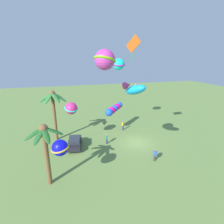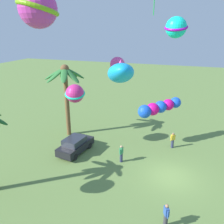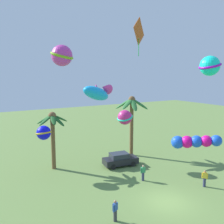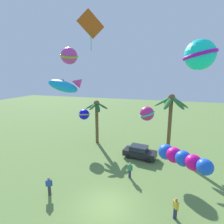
{
  "view_description": "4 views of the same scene",
  "coord_description": "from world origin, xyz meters",
  "px_view_note": "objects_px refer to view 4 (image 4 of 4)",
  "views": [
    {
      "loc": [
        -21.3,
        9.94,
        12.05
      ],
      "look_at": [
        -1.02,
        4.07,
        5.44
      ],
      "focal_mm": 27.55,
      "sensor_mm": 36.0,
      "label": 1
    },
    {
      "loc": [
        -16.28,
        -0.68,
        11.11
      ],
      "look_at": [
        -0.72,
        4.67,
        5.16
      ],
      "focal_mm": 37.42,
      "sensor_mm": 36.0,
      "label": 2
    },
    {
      "loc": [
        -13.71,
        -14.35,
        10.41
      ],
      "look_at": [
        -2.22,
        5.15,
        6.98
      ],
      "focal_mm": 40.31,
      "sensor_mm": 36.0,
      "label": 3
    },
    {
      "loc": [
        3.95,
        -11.16,
        9.99
      ],
      "look_at": [
        -0.79,
        3.76,
        6.65
      ],
      "focal_mm": 28.33,
      "sensor_mm": 36.0,
      "label": 4
    }
  ],
  "objects_px": {
    "kite_ball_0": "(69,56)",
    "kite_ball_6": "(147,114)",
    "kite_fish_1": "(65,85)",
    "kite_ball_5": "(84,114)",
    "palm_tree_0": "(97,112)",
    "palm_tree_1": "(171,108)",
    "spectator_2": "(49,186)",
    "kite_diamond_4": "(91,25)",
    "spectator_0": "(176,208)",
    "kite_tube_2": "(181,157)",
    "parked_car_0": "(140,152)",
    "spectator_1": "(130,170)",
    "kite_ball_3": "(200,55)"
  },
  "relations": [
    {
      "from": "kite_tube_2",
      "to": "kite_ball_5",
      "type": "xyz_separation_m",
      "value": [
        -12.21,
        8.62,
        0.59
      ]
    },
    {
      "from": "kite_ball_5",
      "to": "kite_ball_6",
      "type": "bearing_deg",
      "value": -9.95
    },
    {
      "from": "spectator_2",
      "to": "kite_ball_5",
      "type": "xyz_separation_m",
      "value": [
        -1.97,
        10.76,
        3.7
      ]
    },
    {
      "from": "kite_ball_5",
      "to": "parked_car_0",
      "type": "bearing_deg",
      "value": -11.51
    },
    {
      "from": "palm_tree_0",
      "to": "palm_tree_1",
      "type": "xyz_separation_m",
      "value": [
        10.1,
        -0.5,
        1.16
      ]
    },
    {
      "from": "parked_car_0",
      "to": "spectator_2",
      "type": "xyz_separation_m",
      "value": [
        -6.18,
        -9.11,
        0.06
      ]
    },
    {
      "from": "palm_tree_0",
      "to": "kite_diamond_4",
      "type": "height_order",
      "value": "kite_diamond_4"
    },
    {
      "from": "palm_tree_1",
      "to": "spectator_0",
      "type": "xyz_separation_m",
      "value": [
        0.59,
        -11.08,
        -5.09
      ]
    },
    {
      "from": "kite_fish_1",
      "to": "spectator_0",
      "type": "bearing_deg",
      "value": -13.81
    },
    {
      "from": "kite_fish_1",
      "to": "kite_ball_5",
      "type": "xyz_separation_m",
      "value": [
        -2.16,
        7.8,
        -4.5
      ]
    },
    {
      "from": "palm_tree_0",
      "to": "kite_fish_1",
      "type": "relative_size",
      "value": 1.96
    },
    {
      "from": "palm_tree_0",
      "to": "kite_tube_2",
      "type": "distance_m",
      "value": 14.77
    },
    {
      "from": "palm_tree_0",
      "to": "palm_tree_1",
      "type": "bearing_deg",
      "value": -2.82
    },
    {
      "from": "spectator_0",
      "to": "kite_ball_3",
      "type": "distance_m",
      "value": 10.37
    },
    {
      "from": "kite_ball_3",
      "to": "kite_ball_5",
      "type": "distance_m",
      "value": 17.22
    },
    {
      "from": "kite_tube_2",
      "to": "kite_ball_6",
      "type": "relative_size",
      "value": 1.58
    },
    {
      "from": "kite_diamond_4",
      "to": "kite_ball_5",
      "type": "height_order",
      "value": "kite_diamond_4"
    },
    {
      "from": "kite_ball_5",
      "to": "spectator_1",
      "type": "bearing_deg",
      "value": -38.24
    },
    {
      "from": "kite_ball_5",
      "to": "kite_ball_6",
      "type": "relative_size",
      "value": 0.88
    },
    {
      "from": "palm_tree_1",
      "to": "kite_ball_3",
      "type": "distance_m",
      "value": 11.72
    },
    {
      "from": "kite_diamond_4",
      "to": "kite_ball_6",
      "type": "relative_size",
      "value": 1.21
    },
    {
      "from": "spectator_1",
      "to": "kite_diamond_4",
      "type": "distance_m",
      "value": 13.31
    },
    {
      "from": "palm_tree_1",
      "to": "spectator_2",
      "type": "height_order",
      "value": "palm_tree_1"
    },
    {
      "from": "spectator_2",
      "to": "kite_diamond_4",
      "type": "height_order",
      "value": "kite_diamond_4"
    },
    {
      "from": "kite_ball_0",
      "to": "kite_ball_5",
      "type": "bearing_deg",
      "value": 98.4
    },
    {
      "from": "spectator_2",
      "to": "kite_ball_3",
      "type": "bearing_deg",
      "value": 6.42
    },
    {
      "from": "kite_ball_0",
      "to": "spectator_0",
      "type": "bearing_deg",
      "value": -27.47
    },
    {
      "from": "palm_tree_1",
      "to": "kite_ball_6",
      "type": "xyz_separation_m",
      "value": [
        -2.61,
        -2.4,
        -0.34
      ]
    },
    {
      "from": "palm_tree_0",
      "to": "kite_ball_3",
      "type": "relative_size",
      "value": 3.06
    },
    {
      "from": "spectator_0",
      "to": "kite_fish_1",
      "type": "relative_size",
      "value": 0.49
    },
    {
      "from": "kite_ball_3",
      "to": "palm_tree_0",
      "type": "bearing_deg",
      "value": 136.17
    },
    {
      "from": "palm_tree_0",
      "to": "kite_ball_5",
      "type": "relative_size",
      "value": 3.07
    },
    {
      "from": "palm_tree_0",
      "to": "kite_ball_3",
      "type": "distance_m",
      "value": 16.99
    },
    {
      "from": "spectator_2",
      "to": "kite_tube_2",
      "type": "xyz_separation_m",
      "value": [
        10.24,
        2.15,
        3.12
      ]
    },
    {
      "from": "kite_tube_2",
      "to": "kite_fish_1",
      "type": "bearing_deg",
      "value": 175.38
    },
    {
      "from": "palm_tree_1",
      "to": "kite_fish_1",
      "type": "xyz_separation_m",
      "value": [
        -9.28,
        -8.65,
        3.12
      ]
    },
    {
      "from": "spectator_0",
      "to": "kite_ball_5",
      "type": "xyz_separation_m",
      "value": [
        -12.02,
        10.23,
        3.7
      ]
    },
    {
      "from": "parked_car_0",
      "to": "kite_ball_6",
      "type": "distance_m",
      "value": 4.86
    },
    {
      "from": "kite_tube_2",
      "to": "kite_diamond_4",
      "type": "bearing_deg",
      "value": -178.33
    },
    {
      "from": "kite_ball_0",
      "to": "kite_tube_2",
      "type": "relative_size",
      "value": 0.73
    },
    {
      "from": "palm_tree_0",
      "to": "kite_ball_6",
      "type": "relative_size",
      "value": 2.7
    },
    {
      "from": "spectator_0",
      "to": "kite_tube_2",
      "type": "bearing_deg",
      "value": 83.23
    },
    {
      "from": "spectator_2",
      "to": "kite_diamond_4",
      "type": "bearing_deg",
      "value": 30.7
    },
    {
      "from": "palm_tree_0",
      "to": "kite_ball_5",
      "type": "distance_m",
      "value": 1.91
    },
    {
      "from": "kite_diamond_4",
      "to": "kite_ball_6",
      "type": "height_order",
      "value": "kite_diamond_4"
    },
    {
      "from": "spectator_2",
      "to": "kite_fish_1",
      "type": "relative_size",
      "value": 0.49
    },
    {
      "from": "parked_car_0",
      "to": "spectator_1",
      "type": "height_order",
      "value": "spectator_1"
    },
    {
      "from": "spectator_1",
      "to": "kite_ball_0",
      "type": "height_order",
      "value": "kite_ball_0"
    },
    {
      "from": "parked_car_0",
      "to": "kite_tube_2",
      "type": "height_order",
      "value": "kite_tube_2"
    },
    {
      "from": "kite_ball_0",
      "to": "kite_ball_6",
      "type": "xyz_separation_m",
      "value": [
        8.19,
        2.76,
        -6.38
      ]
    }
  ]
}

